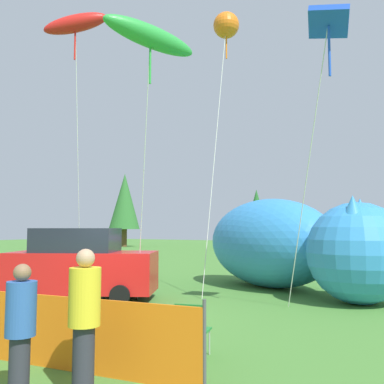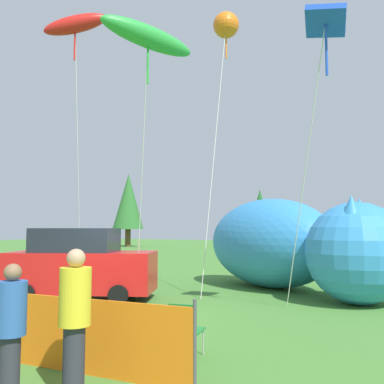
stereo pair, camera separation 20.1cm
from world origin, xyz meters
The scene contains 13 objects.
ground_plane centered at (0.00, 0.00, 0.00)m, with size 120.00×120.00×0.00m, color #477F33.
parked_car centered at (-1.97, 1.58, 1.05)m, with size 4.72×3.47×2.17m.
folding_chair centered at (3.82, -1.95, 0.53)m, with size 0.62×0.62×0.92m.
inflatable_cat centered at (3.01, 6.48, 1.50)m, with size 8.32×6.68×3.26m.
safety_fence centered at (1.65, -3.43, 0.56)m, with size 6.11×0.62×1.22m.
spectator_in_white_shirt centered at (3.38, -4.04, 1.04)m, with size 0.41×0.41×1.90m.
spectator_in_red_shirt centered at (2.80, -4.56, 0.94)m, with size 0.37×0.37×1.72m.
kite_green_fish centered at (1.00, 0.85, 7.30)m, with size 2.42×2.97×7.82m.
kite_blue_box centered at (5.48, 1.68, 6.86)m, with size 2.19×2.41×7.28m.
kite_orange_flower centered at (0.99, 5.88, 9.77)m, with size 0.97×2.92×10.30m.
kite_red_lizard centered at (-3.16, 2.29, 9.26)m, with size 2.36×2.21×9.91m.
horizon_tree_east centered at (-23.73, 31.68, 5.26)m, with size 3.59×3.59×8.56m.
horizon_tree_west centered at (-8.28, 34.09, 3.81)m, with size 2.60×2.60×6.20m.
Camera 1 is at (7.35, -8.34, 2.18)m, focal length 40.00 mm.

